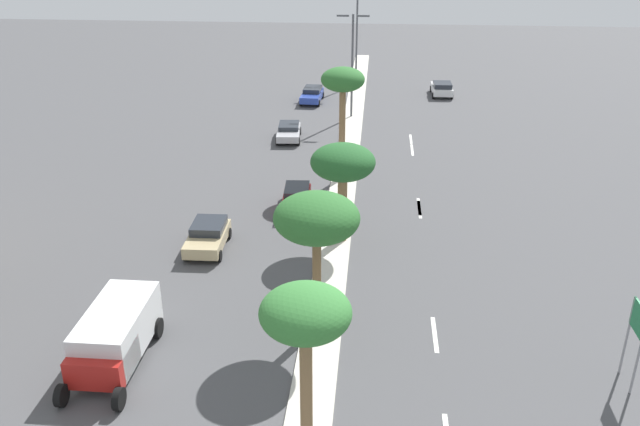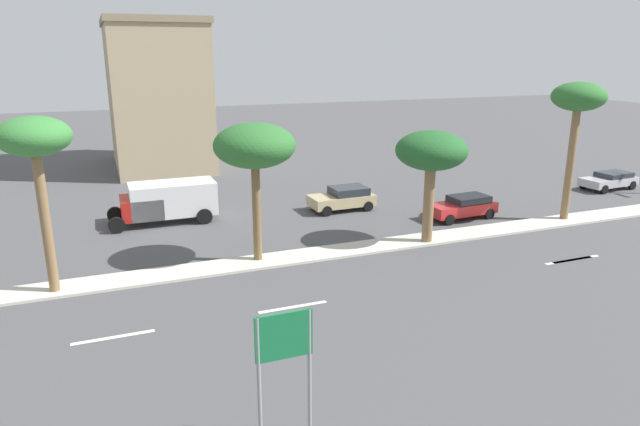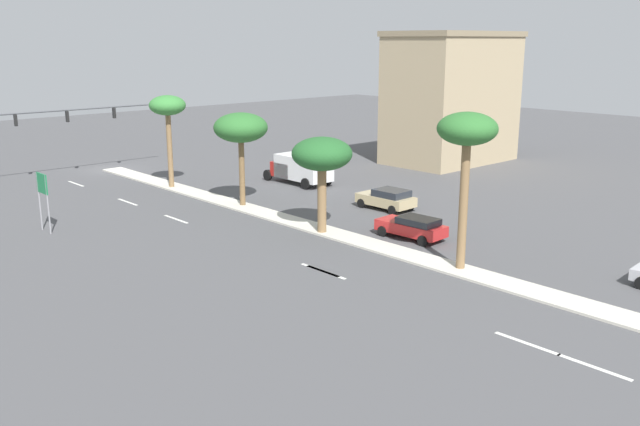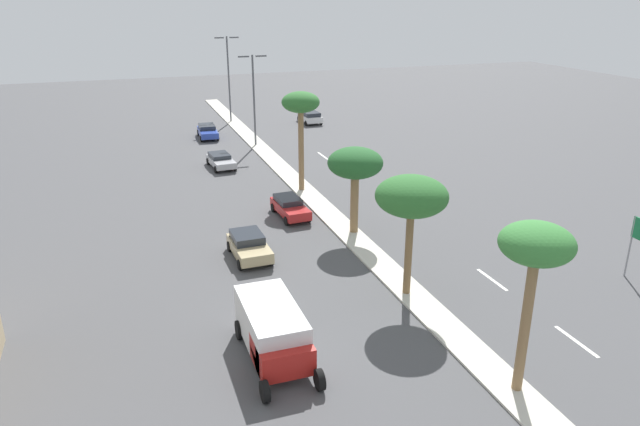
# 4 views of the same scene
# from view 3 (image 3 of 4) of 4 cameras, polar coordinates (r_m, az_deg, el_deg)

# --- Properties ---
(ground_plane) EXTENTS (160.00, 160.00, 0.00)m
(ground_plane) POSITION_cam_3_polar(r_m,az_deg,el_deg) (39.26, 4.59, -2.79)
(ground_plane) COLOR #4C4C4F
(median_curb) EXTENTS (1.80, 83.92, 0.12)m
(median_curb) POSITION_cam_3_polar(r_m,az_deg,el_deg) (33.95, 16.26, -5.98)
(median_curb) COLOR beige
(median_curb) RESTS_ON ground
(lane_stripe_right) EXTENTS (0.20, 2.80, 0.01)m
(lane_stripe_right) POSITION_cam_3_polar(r_m,az_deg,el_deg) (59.67, -19.62, 2.31)
(lane_stripe_right) COLOR silver
(lane_stripe_right) RESTS_ON ground
(lane_stripe_left) EXTENTS (0.20, 2.80, 0.01)m
(lane_stripe_left) POSITION_cam_3_polar(r_m,az_deg,el_deg) (51.73, -15.68, 0.88)
(lane_stripe_left) COLOR silver
(lane_stripe_left) RESTS_ON ground
(lane_stripe_leading) EXTENTS (0.20, 2.80, 0.01)m
(lane_stripe_leading) POSITION_cam_3_polar(r_m,az_deg,el_deg) (46.03, -11.88, -0.50)
(lane_stripe_leading) COLOR silver
(lane_stripe_leading) RESTS_ON ground
(lane_stripe_trailing) EXTENTS (0.20, 2.80, 0.01)m
(lane_stripe_trailing) POSITION_cam_3_polar(r_m,az_deg,el_deg) (35.17, 0.02, -4.77)
(lane_stripe_trailing) COLOR silver
(lane_stripe_trailing) RESTS_ON ground
(lane_stripe_far) EXTENTS (0.20, 2.80, 0.01)m
(lane_stripe_far) POSITION_cam_3_polar(r_m,az_deg,el_deg) (34.87, 0.50, -4.94)
(lane_stripe_far) COLOR silver
(lane_stripe_far) RESTS_ON ground
(lane_stripe_outboard) EXTENTS (0.20, 2.80, 0.01)m
(lane_stripe_outboard) POSITION_cam_3_polar(r_m,az_deg,el_deg) (28.24, 16.80, -10.32)
(lane_stripe_outboard) COLOR silver
(lane_stripe_outboard) RESTS_ON ground
(lane_stripe_inboard) EXTENTS (0.20, 2.80, 0.01)m
(lane_stripe_inboard) POSITION_cam_3_polar(r_m,az_deg,el_deg) (27.13, 21.80, -11.80)
(lane_stripe_inboard) COLOR silver
(lane_stripe_inboard) RESTS_ON ground
(traffic_signal_gantry) EXTENTS (17.16, 0.53, 6.08)m
(traffic_signal_gantry) POSITION_cam_3_polar(r_m,az_deg,el_deg) (60.74, -23.41, 6.10)
(traffic_signal_gantry) COLOR #515459
(traffic_signal_gantry) RESTS_ON ground
(directional_road_sign) EXTENTS (0.10, 1.46, 3.64)m
(directional_road_sign) POSITION_cam_3_polar(r_m,az_deg,el_deg) (44.76, -22.07, 1.78)
(directional_road_sign) COLOR gray
(directional_road_sign) RESTS_ON ground
(commercial_building) EXTENTS (12.52, 7.85, 12.24)m
(commercial_building) POSITION_cam_3_polar(r_m,az_deg,el_deg) (67.19, 10.86, 9.41)
(commercial_building) COLOR tan
(commercial_building) RESTS_ON ground
(palm_tree_outboard) EXTENTS (2.82, 2.82, 7.20)m
(palm_tree_outboard) POSITION_cam_3_polar(r_m,az_deg,el_deg) (54.88, -12.55, 8.47)
(palm_tree_outboard) COLOR olive
(palm_tree_outboard) RESTS_ON median_curb
(palm_tree_near) EXTENTS (3.74, 3.74, 6.50)m
(palm_tree_near) POSITION_cam_3_polar(r_m,az_deg,el_deg) (47.84, -6.61, 6.98)
(palm_tree_near) COLOR brown
(palm_tree_near) RESTS_ON median_curb
(palm_tree_rear) EXTENTS (3.62, 3.62, 5.78)m
(palm_tree_rear) POSITION_cam_3_polar(r_m,az_deg,el_deg) (40.70, 0.16, 4.78)
(palm_tree_rear) COLOR olive
(palm_tree_rear) RESTS_ON median_curb
(palm_tree_mid) EXTENTS (2.97, 2.97, 7.94)m
(palm_tree_mid) POSITION_cam_3_polar(r_m,az_deg,el_deg) (34.39, 12.12, 6.34)
(palm_tree_mid) COLOR olive
(palm_tree_mid) RESTS_ON median_curb
(sedan_red_near) EXTENTS (2.05, 4.29, 1.35)m
(sedan_red_near) POSITION_cam_3_polar(r_m,az_deg,el_deg) (40.82, 7.69, -1.14)
(sedan_red_near) COLOR red
(sedan_red_near) RESTS_ON ground
(sedan_tan_rear) EXTENTS (2.18, 4.09, 1.45)m
(sedan_tan_rear) POSITION_cam_3_polar(r_m,az_deg,el_deg) (47.76, 5.60, 1.22)
(sedan_tan_rear) COLOR tan
(sedan_tan_rear) RESTS_ON ground
(box_truck) EXTENTS (2.56, 6.13, 2.35)m
(box_truck) POSITION_cam_3_polar(r_m,az_deg,el_deg) (56.07, -1.67, 3.75)
(box_truck) COLOR #B21E19
(box_truck) RESTS_ON ground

